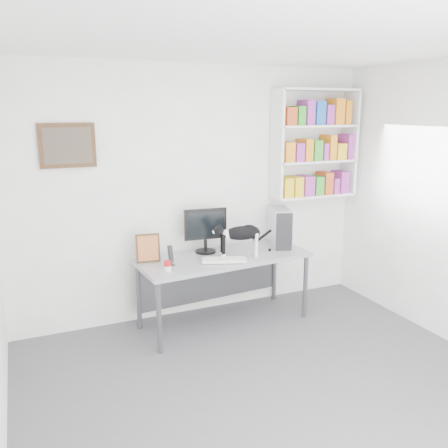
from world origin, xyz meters
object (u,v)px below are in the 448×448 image
at_px(bookshelf, 315,144).
at_px(cat, 241,241).
at_px(speaker, 171,255).
at_px(monitor, 205,230).
at_px(leaning_print, 148,247).
at_px(keyboard, 224,260).
at_px(soup_can, 168,266).
at_px(desk, 224,290).
at_px(pc_tower, 280,227).

bearing_deg(bookshelf, cat, -160.72).
height_order(bookshelf, speaker, bookshelf).
xyz_separation_m(monitor, leaning_print, (-0.64, -0.07, -0.10)).
distance_m(keyboard, soup_can, 0.61).
height_order(desk, speaker, speaker).
distance_m(monitor, speaker, 0.56).
xyz_separation_m(bookshelf, keyboard, (-1.34, -0.46, -1.09)).
relative_size(keyboard, leaning_print, 1.51).
distance_m(bookshelf, keyboard, 1.78).
xyz_separation_m(bookshelf, speaker, (-1.86, -0.36, -1.00)).
relative_size(pc_tower, speaker, 2.05).
height_order(bookshelf, pc_tower, bookshelf).
xyz_separation_m(keyboard, soup_can, (-0.60, -0.05, 0.03)).
bearing_deg(cat, monitor, 141.99).
height_order(monitor, pc_tower, monitor).
bearing_deg(desk, speaker, -178.83).
bearing_deg(speaker, monitor, 6.84).
height_order(monitor, cat, monitor).
xyz_separation_m(bookshelf, desk, (-1.27, -0.30, -1.48)).
height_order(desk, soup_can, soup_can).
height_order(keyboard, pc_tower, pc_tower).
xyz_separation_m(desk, cat, (0.14, -0.09, 0.55)).
height_order(monitor, soup_can, monitor).
relative_size(bookshelf, monitor, 2.54).
xyz_separation_m(monitor, speaker, (-0.47, -0.27, -0.14)).
height_order(desk, cat, cat).
height_order(pc_tower, soup_can, pc_tower).
xyz_separation_m(monitor, pc_tower, (0.85, -0.10, -0.03)).
bearing_deg(bookshelf, soup_can, -165.26).
bearing_deg(speaker, pc_tower, -15.41).
bearing_deg(keyboard, bookshelf, 38.69).
bearing_deg(cat, soup_can, -161.25).
relative_size(keyboard, pc_tower, 1.04).
height_order(monitor, keyboard, monitor).
bearing_deg(monitor, bookshelf, 8.67).
relative_size(keyboard, soup_can, 4.44).
relative_size(desk, soup_can, 17.84).
distance_m(desk, pc_tower, 0.94).
bearing_deg(leaning_print, keyboard, -14.47).
bearing_deg(pc_tower, desk, -153.83).
bearing_deg(keyboard, speaker, -171.37).
distance_m(keyboard, cat, 0.27).
relative_size(speaker, soup_can, 2.08).
distance_m(bookshelf, monitor, 1.64).
xyz_separation_m(soup_can, cat, (0.82, 0.12, 0.12)).
bearing_deg(monitor, leaning_print, -169.05).
height_order(keyboard, soup_can, soup_can).
xyz_separation_m(keyboard, pc_tower, (0.79, 0.27, 0.20)).
xyz_separation_m(speaker, leaning_print, (-0.17, 0.20, 0.04)).
bearing_deg(cat, pc_tower, 30.08).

